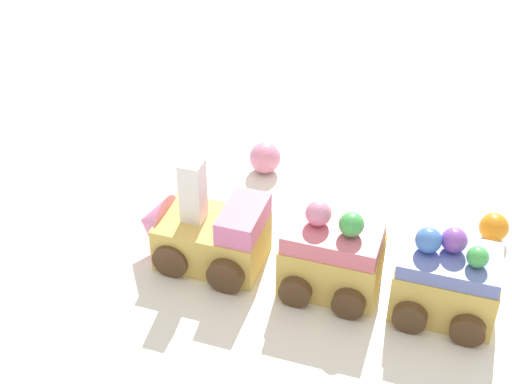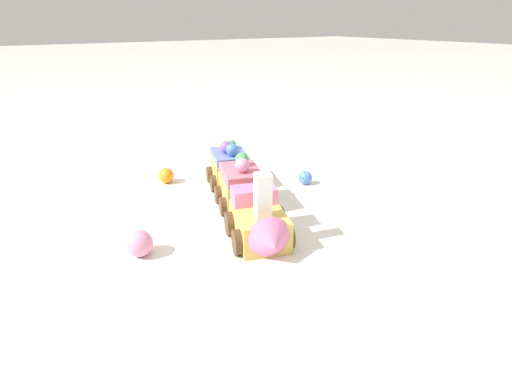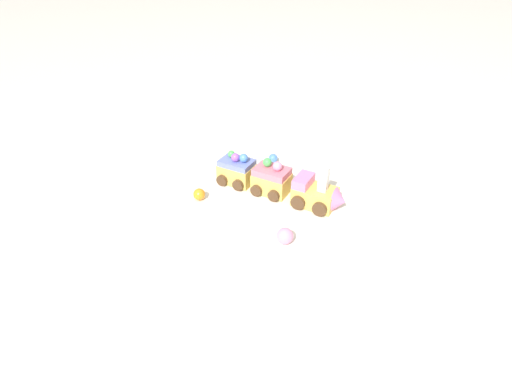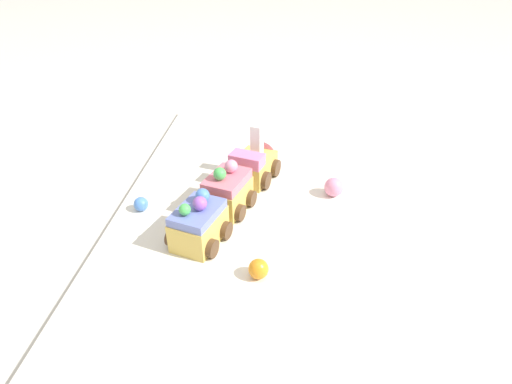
# 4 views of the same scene
# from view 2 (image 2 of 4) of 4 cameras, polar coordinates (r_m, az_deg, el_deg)

# --- Properties ---
(ground_plane) EXTENTS (10.00, 10.00, 0.00)m
(ground_plane) POSITION_cam_2_polar(r_m,az_deg,el_deg) (0.59, -2.31, -4.02)
(ground_plane) COLOR beige
(display_board) EXTENTS (0.80, 0.38, 0.01)m
(display_board) POSITION_cam_2_polar(r_m,az_deg,el_deg) (0.58, -2.32, -3.50)
(display_board) COLOR white
(display_board) RESTS_ON ground_plane
(cake_train_locomotive) EXTENTS (0.12, 0.10, 0.10)m
(cake_train_locomotive) POSITION_cam_2_polar(r_m,az_deg,el_deg) (0.49, 0.74, -4.65)
(cake_train_locomotive) COLOR #E0BC56
(cake_train_locomotive) RESTS_ON display_board
(cake_car_strawberry) EXTENTS (0.09, 0.09, 0.08)m
(cake_car_strawberry) POSITION_cam_2_polar(r_m,az_deg,el_deg) (0.59, -2.10, 0.65)
(cake_car_strawberry) COLOR #E0BC56
(cake_car_strawberry) RESTS_ON display_board
(cake_car_blueberry) EXTENTS (0.09, 0.09, 0.08)m
(cake_car_blueberry) POSITION_cam_2_polar(r_m,az_deg,el_deg) (0.67, -3.78, 3.45)
(cake_car_blueberry) COLOR #E0BC56
(cake_car_blueberry) RESTS_ON display_board
(gumball_blue) EXTENTS (0.02, 0.02, 0.02)m
(gumball_blue) POSITION_cam_2_polar(r_m,az_deg,el_deg) (0.68, 7.07, 2.04)
(gumball_blue) COLOR #4C84E0
(gumball_blue) RESTS_ON display_board
(gumball_orange) EXTENTS (0.03, 0.03, 0.03)m
(gumball_orange) POSITION_cam_2_polar(r_m,az_deg,el_deg) (0.70, -12.69, 2.31)
(gumball_orange) COLOR orange
(gumball_orange) RESTS_ON display_board
(gumball_pink) EXTENTS (0.03, 0.03, 0.03)m
(gumball_pink) POSITION_cam_2_polar(r_m,az_deg,el_deg) (0.49, -16.30, -7.06)
(gumball_pink) COLOR pink
(gumball_pink) RESTS_ON display_board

